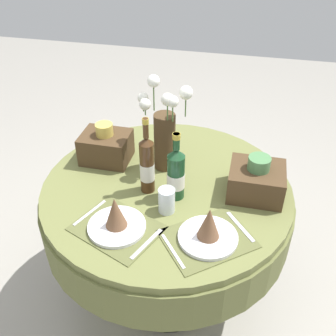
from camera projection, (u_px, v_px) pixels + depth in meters
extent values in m
plane|color=#9E998E|center=(167.00, 288.00, 2.30)|extent=(8.00, 8.00, 0.00)
cylinder|color=olive|center=(167.00, 189.00, 1.86)|extent=(1.17, 1.17, 0.04)
cylinder|color=#626738|center=(167.00, 208.00, 1.93)|extent=(1.20, 1.20, 0.21)
cylinder|color=black|center=(167.00, 243.00, 2.08)|extent=(0.12, 0.12, 0.70)
cylinder|color=black|center=(167.00, 287.00, 2.29)|extent=(0.57, 0.57, 0.03)
cube|color=brown|center=(117.00, 228.00, 1.62)|extent=(0.41, 0.37, 0.00)
cylinder|color=white|center=(117.00, 226.00, 1.61)|extent=(0.24, 0.24, 0.02)
cone|color=brown|center=(115.00, 212.00, 1.56)|extent=(0.09, 0.09, 0.14)
cube|color=silver|center=(90.00, 213.00, 1.69)|extent=(0.08, 0.18, 0.00)
cube|color=silver|center=(147.00, 244.00, 1.54)|extent=(0.09, 0.18, 0.00)
cube|color=brown|center=(208.00, 239.00, 1.57)|extent=(0.43, 0.41, 0.00)
cylinder|color=white|center=(208.00, 237.00, 1.56)|extent=(0.24, 0.24, 0.02)
cone|color=brown|center=(209.00, 223.00, 1.52)|extent=(0.09, 0.09, 0.14)
cube|color=silver|center=(173.00, 251.00, 1.51)|extent=(0.13, 0.16, 0.00)
cube|color=silver|center=(240.00, 226.00, 1.62)|extent=(0.13, 0.16, 0.00)
cylinder|color=#47331E|center=(165.00, 142.00, 1.89)|extent=(0.10, 0.10, 0.29)
sphere|color=white|center=(143.00, 98.00, 1.79)|extent=(0.05, 0.05, 0.05)
cylinder|color=#4C7038|center=(143.00, 106.00, 1.82)|extent=(0.01, 0.01, 0.05)
sphere|color=white|center=(145.00, 104.00, 1.77)|extent=(0.05, 0.05, 0.05)
cylinder|color=#4C7038|center=(145.00, 111.00, 1.79)|extent=(0.01, 0.01, 0.04)
sphere|color=white|center=(167.00, 99.00, 1.70)|extent=(0.06, 0.06, 0.06)
cylinder|color=#4C7038|center=(167.00, 112.00, 1.74)|extent=(0.01, 0.01, 0.08)
sphere|color=white|center=(153.00, 81.00, 1.75)|extent=(0.06, 0.06, 0.06)
cylinder|color=#4C7038|center=(154.00, 98.00, 1.80)|extent=(0.01, 0.01, 0.13)
sphere|color=white|center=(173.00, 101.00, 1.70)|extent=(0.05, 0.05, 0.05)
cylinder|color=#4C7038|center=(173.00, 113.00, 1.73)|extent=(0.01, 0.01, 0.08)
sphere|color=white|center=(186.00, 93.00, 1.72)|extent=(0.06, 0.06, 0.06)
cylinder|color=#4C7038|center=(186.00, 107.00, 1.77)|extent=(0.01, 0.01, 0.10)
cylinder|color=#194223|center=(176.00, 177.00, 1.72)|extent=(0.08, 0.08, 0.22)
cylinder|color=silver|center=(176.00, 180.00, 1.73)|extent=(0.08, 0.08, 0.07)
cone|color=#194223|center=(176.00, 153.00, 1.65)|extent=(0.08, 0.08, 0.04)
cylinder|color=#194223|center=(176.00, 142.00, 1.62)|extent=(0.03, 0.03, 0.08)
cylinder|color=#B29933|center=(176.00, 136.00, 1.60)|extent=(0.03, 0.03, 0.02)
cylinder|color=#422814|center=(147.00, 168.00, 1.75)|extent=(0.06, 0.06, 0.25)
cylinder|color=silver|center=(147.00, 171.00, 1.76)|extent=(0.07, 0.07, 0.09)
cone|color=#422814|center=(146.00, 141.00, 1.67)|extent=(0.06, 0.06, 0.03)
cylinder|color=#422814|center=(146.00, 128.00, 1.63)|extent=(0.02, 0.02, 0.09)
cylinder|color=#B29933|center=(145.00, 121.00, 1.61)|extent=(0.03, 0.03, 0.02)
cylinder|color=silver|center=(167.00, 200.00, 1.67)|extent=(0.07, 0.07, 0.11)
cube|color=#47331E|center=(106.00, 147.00, 1.98)|extent=(0.24, 0.19, 0.15)
cylinder|color=gold|center=(104.00, 130.00, 1.92)|extent=(0.09, 0.09, 0.06)
cube|color=#47331E|center=(256.00, 181.00, 1.76)|extent=(0.24, 0.22, 0.14)
cylinder|color=#4C7F4C|center=(259.00, 163.00, 1.70)|extent=(0.10, 0.10, 0.06)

